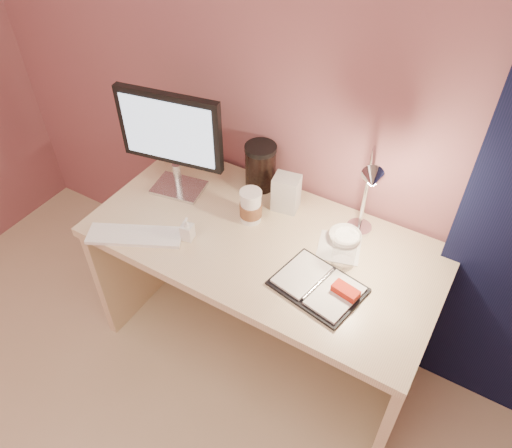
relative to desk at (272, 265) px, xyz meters
The scene contains 12 objects.
desk is the anchor object (origin of this frame).
monitor 0.70m from the desk, behind, with size 0.44×0.19×0.47m.
keyboard 0.60m from the desk, 143.82° to the right, with size 0.37×0.11×0.02m, color white.
planner 0.42m from the desk, 31.90° to the right, with size 0.34×0.28×0.05m.
paper_a 0.36m from the desk, ahead, with size 0.16×0.16×0.00m, color silver.
coffee_cup 0.31m from the desk, behind, with size 0.09×0.09×0.15m.
clear_cup 0.44m from the desk, ahead, with size 0.09×0.09×0.15m, color white.
bowl 0.38m from the desk, 16.16° to the left, with size 0.13×0.13×0.04m, color white.
lotion_bottle 0.44m from the desk, 139.49° to the right, with size 0.05×0.05×0.10m, color white.
dark_jar 0.42m from the desk, 131.18° to the left, with size 0.13×0.13×0.19m, color black.
product_box 0.34m from the desk, 97.29° to the left, with size 0.11×0.08×0.16m, color beige.
desk_lamp 0.56m from the desk, 14.85° to the left, with size 0.16×0.26×0.43m.
Camera 1 is at (0.69, 0.17, 2.13)m, focal length 35.00 mm.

